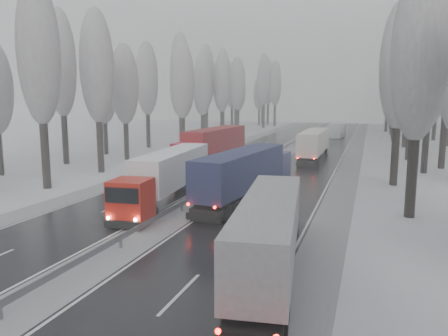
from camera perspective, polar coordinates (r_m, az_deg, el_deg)
The scene contains 54 objects.
ground at distance 21.17m, azimuth -19.19°, elevation -13.35°, with size 260.00×260.00×0.00m, color white.
carriageway_right at distance 46.53m, azimuth 9.61°, elevation -0.80°, with size 7.50×200.00×0.03m, color black.
carriageway_left at distance 49.23m, azimuth -2.55°, elevation -0.14°, with size 7.50×200.00×0.03m, color black.
median_slush at distance 47.61m, azimuth 3.36°, elevation -0.46°, with size 3.00×200.00×0.04m, color #989B9F.
shoulder_right at distance 46.04m, azimuth 15.70°, elevation -1.11°, with size 2.40×200.00×0.04m, color #989B9F.
shoulder_left at distance 51.20m, azimuth -7.72°, elevation 0.15°, with size 2.40×200.00×0.04m, color #989B9F.
median_guardrail at distance 47.51m, azimuth 3.36°, elevation 0.23°, with size 0.12×200.00×0.76m.
tree_16 at distance 31.23m, azimuth 24.24°, elevation 13.39°, with size 3.60×3.60×16.53m.
tree_18 at distance 42.50m, azimuth 22.05°, elevation 12.21°, with size 3.60×3.60×16.58m.
tree_20 at distance 50.84m, azimuth 25.37°, elevation 10.76°, with size 3.60×3.60×15.71m.
tree_22 at distance 61.15m, azimuth 23.42°, elevation 10.54°, with size 3.60×3.60×15.86m.
tree_24 at distance 66.79m, azimuth 23.97°, elevation 12.86°, with size 3.60×3.60×20.49m.
tree_26 at distance 76.89m, azimuth 22.97°, elevation 11.51°, with size 3.60×3.60×18.78m.
tree_28 at distance 87.49m, azimuth 21.66°, elevation 11.56°, with size 3.60×3.60×19.62m.
tree_29 at distance 92.06m, azimuth 26.16°, elevation 10.52°, with size 3.60×3.60×18.11m.
tree_30 at distance 97.18m, azimuth 21.47°, elevation 10.60°, with size 3.60×3.60×17.86m.
tree_31 at distance 101.61m, azimuth 24.76°, elevation 10.56°, with size 3.60×3.60×18.58m.
tree_32 at distance 104.67m, azimuth 21.30°, elevation 10.27°, with size 3.60×3.60×17.33m.
tree_33 at distance 108.80m, azimuth 22.82°, elevation 9.10°, with size 3.60×3.60×14.33m.
tree_34 at distance 111.74m, azimuth 20.68°, elevation 10.29°, with size 3.60×3.60×17.63m.
tree_35 at distance 116.39m, azimuth 25.23°, elevation 10.13°, with size 3.60×3.60×18.25m.
tree_36 at distance 121.68m, azimuth 21.20°, elevation 10.89°, with size 3.60×3.60×20.23m.
tree_37 at distance 126.05m, azimuth 24.27°, elevation 9.50°, with size 3.60×3.60×16.37m.
tree_38 at distance 132.25m, azimuth 21.71°, elevation 10.05°, with size 3.60×3.60×17.97m.
tree_39 at distance 136.38m, azimuth 22.80°, elevation 9.45°, with size 3.60×3.60×16.19m.
tree_56 at distance 41.30m, azimuth -23.04°, elevation 13.64°, with size 3.60×3.60×18.12m.
tree_58 at distance 48.50m, azimuth -16.29°, elevation 12.52°, with size 3.60×3.60×17.21m.
tree_59 at distance 56.33m, azimuth -20.53°, elevation 12.56°, with size 3.60×3.60×18.41m.
tree_60 at distance 57.94m, azimuth -12.88°, elevation 10.53°, with size 3.60×3.60×14.84m.
tree_61 at distance 64.40m, azimuth -15.43°, elevation 9.76°, with size 3.60×3.60×13.95m.
tree_62 at distance 64.66m, azimuth -5.48°, elevation 11.22°, with size 3.60×3.60×16.04m.
tree_63 at distance 71.76m, azimuth -10.04°, elevation 11.34°, with size 3.60×3.60×16.88m.
tree_64 at distance 74.61m, azimuth -5.70°, elevation 10.62°, with size 3.60×3.60×15.42m.
tree_65 at distance 79.10m, azimuth -5.73°, elevation 12.40°, with size 3.60×3.60×19.48m.
tree_66 at distance 83.44m, azimuth -2.87°, elevation 10.40°, with size 3.60×3.60×15.23m.
tree_67 at distance 87.71m, azimuth -2.77°, elevation 11.12°, with size 3.60×3.60×17.09m.
tree_68 at distance 89.27m, azimuth -0.30°, elevation 10.91°, with size 3.60×3.60×16.65m.
tree_69 at distance 94.75m, azimuth -2.34°, elevation 11.83°, with size 3.60×3.60×19.35m.
tree_70 at distance 98.80m, azimuth 1.77°, elevation 10.89°, with size 3.60×3.60×17.09m.
tree_71 at distance 104.12m, azimuth -0.14°, elevation 11.68°, with size 3.60×3.60×19.61m.
tree_72 at distance 108.46m, azimuth 1.88°, elevation 10.06°, with size 3.60×3.60×15.11m.
tree_73 at distance 113.16m, azimuth 1.05°, elevation 10.70°, with size 3.60×3.60×17.22m.
tree_74 at distance 117.96m, azimuth 5.26°, elevation 11.36°, with size 3.60×3.60×19.68m.
tree_75 at distance 124.20m, azimuth 1.51°, elevation 10.96°, with size 3.60×3.60×18.60m.
tree_76 at distance 126.87m, azimuth 6.71°, elevation 10.85°, with size 3.60×3.60×18.55m.
tree_77 at distance 131.97m, azimuth 4.63°, elevation 9.64°, with size 3.60×3.60×14.32m.
tree_78 at distance 134.08m, azimuth 5.81°, elevation 11.04°, with size 3.60×3.60×19.55m.
tree_79 at distance 138.56m, azimuth 5.04°, elevation 10.33°, with size 3.60×3.60×17.07m.
truck_grey_tarp at distance 20.15m, azimuth 6.17°, elevation -7.59°, with size 4.05×14.37×3.65m.
truck_blue_box at distance 33.84m, azimuth 3.05°, elevation -0.40°, with size 4.06×15.71×3.99m.
truck_cream_box at distance 56.99m, azimuth 11.73°, elevation 3.23°, with size 2.44×15.24×3.90m.
box_truck_distant at distance 90.99m, azimuth 14.57°, elevation 4.76°, with size 3.03×8.10×2.96m.
truck_red_white at distance 33.82m, azimuth -7.28°, elevation -0.64°, with size 3.72×15.00×3.82m.
truck_red_red at distance 51.48m, azimuth -1.53°, elevation 3.11°, with size 3.40×17.09×4.36m.
Camera 1 is at (12.29, -15.32, 7.89)m, focal length 35.00 mm.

